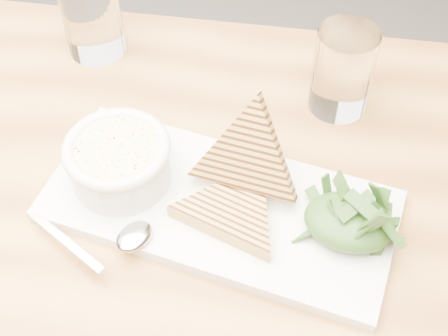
% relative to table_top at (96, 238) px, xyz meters
% --- Properties ---
extents(table_top, '(1.22, 0.88, 0.04)m').
position_rel_table_top_xyz_m(table_top, '(0.00, 0.00, 0.00)').
color(table_top, '#AD7939').
rests_on(table_top, ground).
extents(platter, '(0.40, 0.21, 0.01)m').
position_rel_table_top_xyz_m(platter, '(0.13, 0.06, 0.03)').
color(platter, white).
rests_on(platter, table_top).
extents(soup_bowl, '(0.11, 0.11, 0.04)m').
position_rel_table_top_xyz_m(soup_bowl, '(0.01, 0.06, 0.06)').
color(soup_bowl, white).
rests_on(soup_bowl, platter).
extents(soup, '(0.09, 0.09, 0.01)m').
position_rel_table_top_xyz_m(soup, '(0.01, 0.06, 0.08)').
color(soup, '#F9D898').
rests_on(soup, soup_bowl).
extents(bowl_rim, '(0.12, 0.12, 0.01)m').
position_rel_table_top_xyz_m(bowl_rim, '(0.01, 0.06, 0.09)').
color(bowl_rim, white).
rests_on(bowl_rim, soup_bowl).
extents(sandwich_flat, '(0.17, 0.17, 0.02)m').
position_rel_table_top_xyz_m(sandwich_flat, '(0.15, 0.05, 0.04)').
color(sandwich_flat, '#B3893E').
rests_on(sandwich_flat, platter).
extents(sandwich_lean, '(0.15, 0.15, 0.16)m').
position_rel_table_top_xyz_m(sandwich_lean, '(0.15, 0.09, 0.08)').
color(sandwich_lean, '#B3893E').
rests_on(sandwich_lean, sandwich_flat).
extents(salad_base, '(0.09, 0.07, 0.04)m').
position_rel_table_top_xyz_m(salad_base, '(0.27, 0.06, 0.05)').
color(salad_base, black).
rests_on(salad_base, platter).
extents(arugula_pile, '(0.11, 0.10, 0.05)m').
position_rel_table_top_xyz_m(arugula_pile, '(0.27, 0.06, 0.06)').
color(arugula_pile, '#426926').
rests_on(arugula_pile, platter).
extents(spoon_bowl, '(0.05, 0.05, 0.01)m').
position_rel_table_top_xyz_m(spoon_bowl, '(0.05, -0.01, 0.04)').
color(spoon_bowl, silver).
rests_on(spoon_bowl, platter).
extents(spoon_handle, '(0.10, 0.05, 0.00)m').
position_rel_table_top_xyz_m(spoon_handle, '(-0.01, -0.03, 0.04)').
color(spoon_handle, silver).
rests_on(spoon_handle, platter).
extents(glass_near, '(0.08, 0.08, 0.12)m').
position_rel_table_top_xyz_m(glass_near, '(-0.11, 0.28, 0.08)').
color(glass_near, white).
rests_on(glass_near, table_top).
extents(glass_far, '(0.07, 0.07, 0.11)m').
position_rel_table_top_xyz_m(glass_far, '(0.23, 0.26, 0.08)').
color(glass_far, white).
rests_on(glass_far, table_top).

